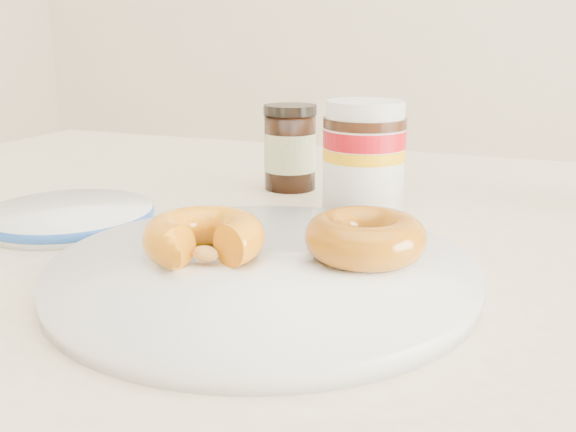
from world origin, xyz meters
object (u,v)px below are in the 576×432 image
(donut_bitten, at_px, (204,237))
(donut_whole, at_px, (365,237))
(nutella_jar, at_px, (364,155))
(plate, at_px, (263,271))
(blue_rim_saucer, at_px, (69,215))
(dark_jar, at_px, (290,148))
(dining_table, at_px, (393,341))

(donut_bitten, bearing_deg, donut_whole, 42.50)
(donut_whole, distance_m, nutella_jar, 0.17)
(donut_bitten, bearing_deg, plate, 30.93)
(blue_rim_saucer, bearing_deg, dark_jar, 56.14)
(plate, bearing_deg, nutella_jar, 83.65)
(dining_table, relative_size, blue_rim_saucer, 9.07)
(dining_table, xyz_separation_m, dark_jar, (-0.16, 0.17, 0.13))
(plate, xyz_separation_m, donut_whole, (0.07, 0.03, 0.02))
(dining_table, xyz_separation_m, nutella_jar, (-0.05, 0.09, 0.14))
(plate, height_order, donut_whole, donut_whole)
(dining_table, distance_m, blue_rim_saucer, 0.31)
(donut_bitten, bearing_deg, dining_table, 65.34)
(nutella_jar, bearing_deg, plate, -96.35)
(donut_whole, height_order, dark_jar, dark_jar)
(plate, xyz_separation_m, nutella_jar, (0.02, 0.19, 0.05))
(nutella_jar, xyz_separation_m, dark_jar, (-0.10, 0.08, -0.01))
(plate, bearing_deg, blue_rim_saucer, 163.63)
(blue_rim_saucer, bearing_deg, nutella_jar, 27.72)
(donut_bitten, relative_size, dark_jar, 0.93)
(dining_table, bearing_deg, plate, -125.59)
(plate, xyz_separation_m, dark_jar, (-0.08, 0.27, 0.04))
(dining_table, distance_m, plate, 0.16)
(donut_bitten, xyz_separation_m, donut_whole, (0.11, 0.04, 0.00))
(donut_whole, bearing_deg, plate, -152.53)
(nutella_jar, distance_m, blue_rim_saucer, 0.28)
(dark_jar, bearing_deg, plate, -72.96)
(dark_jar, distance_m, blue_rim_saucer, 0.25)
(nutella_jar, bearing_deg, dark_jar, 143.10)
(dining_table, distance_m, donut_bitten, 0.20)
(donut_bitten, relative_size, donut_whole, 1.01)
(donut_whole, xyz_separation_m, nutella_jar, (-0.04, 0.16, 0.03))
(donut_whole, distance_m, blue_rim_saucer, 0.29)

